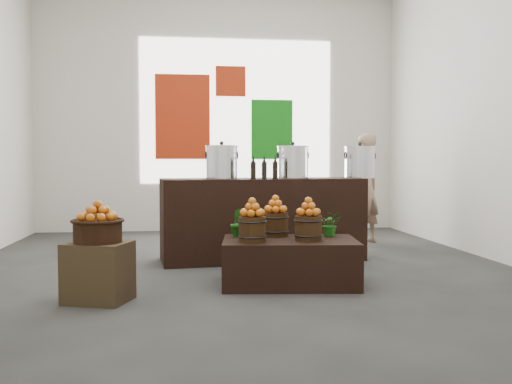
{
  "coord_description": "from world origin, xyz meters",
  "views": [
    {
      "loc": [
        -0.58,
        -6.11,
        1.15
      ],
      "look_at": [
        0.14,
        -0.4,
        0.85
      ],
      "focal_mm": 40.0,
      "sensor_mm": 36.0,
      "label": 1
    }
  ],
  "objects": [
    {
      "name": "apples_in_bucket_front_right",
      "position": [
        0.55,
        -1.02,
        0.74
      ],
      "size": [
        0.19,
        0.19,
        0.17
      ],
      "primitive_type": null,
      "color": "#B01105",
      "rests_on": "apple_bucket_front_right"
    },
    {
      "name": "apples_in_bucket_front_left",
      "position": [
        0.03,
        -1.04,
        0.74
      ],
      "size": [
        0.19,
        0.19,
        0.17
      ],
      "primitive_type": null,
      "color": "#B01105",
      "rests_on": "apple_bucket_front_left"
    },
    {
      "name": "apple_bucket_front_left",
      "position": [
        0.03,
        -1.04,
        0.54
      ],
      "size": [
        0.25,
        0.25,
        0.23
      ],
      "primitive_type": "cylinder",
      "color": "#361F0E",
      "rests_on": "display_table"
    },
    {
      "name": "wicker_basket",
      "position": [
        -1.28,
        -1.34,
        0.58
      ],
      "size": [
        0.39,
        0.39,
        0.18
      ],
      "primitive_type": "cylinder",
      "color": "black",
      "rests_on": "crate"
    },
    {
      "name": "counter",
      "position": [
        0.33,
        0.5,
        0.48
      ],
      "size": [
        2.4,
        0.98,
        0.96
      ],
      "primitive_type": "cube",
      "rotation": [
        0.0,
        0.0,
        0.1
      ],
      "color": "black",
      "rests_on": "ground"
    },
    {
      "name": "display_table",
      "position": [
        0.4,
        -0.91,
        0.21
      ],
      "size": [
        1.32,
        0.9,
        0.43
      ],
      "primitive_type": "cube",
      "rotation": [
        0.0,
        0.0,
        -0.11
      ],
      "color": "black",
      "rests_on": "ground"
    },
    {
      "name": "deco_green_right",
      "position": [
        0.9,
        3.47,
        1.7
      ],
      "size": [
        0.7,
        0.04,
        1.0
      ],
      "primitive_type": "cube",
      "color": "#117313",
      "rests_on": "back_wall"
    },
    {
      "name": "ground",
      "position": [
        0.0,
        0.0,
        0.0
      ],
      "size": [
        7.0,
        7.0,
        0.0
      ],
      "primitive_type": "plane",
      "color": "#393937",
      "rests_on": "ground"
    },
    {
      "name": "apples_in_bucket_rear",
      "position": [
        0.3,
        -0.67,
        0.74
      ],
      "size": [
        0.19,
        0.19,
        0.17
      ],
      "primitive_type": null,
      "color": "#B01105",
      "rests_on": "apple_bucket_rear"
    },
    {
      "name": "apples_in_basket",
      "position": [
        -1.28,
        -1.34,
        0.75
      ],
      "size": [
        0.31,
        0.31,
        0.16
      ],
      "primitive_type": null,
      "color": "#B01105",
      "rests_on": "wicker_basket"
    },
    {
      "name": "crate",
      "position": [
        -1.28,
        -1.34,
        0.25
      ],
      "size": [
        0.59,
        0.54,
        0.49
      ],
      "primitive_type": "cube",
      "rotation": [
        0.0,
        0.0,
        -0.33
      ],
      "color": "#483921",
      "rests_on": "ground"
    },
    {
      "name": "oil_cruets",
      "position": [
        0.35,
        0.27,
        1.09
      ],
      "size": [
        0.26,
        0.09,
        0.27
      ],
      "primitive_type": null,
      "rotation": [
        0.0,
        0.0,
        0.1
      ],
      "color": "black",
      "rests_on": "counter"
    },
    {
      "name": "stock_pot_center",
      "position": [
        0.7,
        0.54,
        1.14
      ],
      "size": [
        0.36,
        0.36,
        0.36
      ],
      "primitive_type": "cylinder",
      "color": "silver",
      "rests_on": "counter"
    },
    {
      "name": "shopper",
      "position": [
        1.94,
        1.69,
        0.78
      ],
      "size": [
        0.68,
        0.6,
        1.55
      ],
      "primitive_type": "imported",
      "rotation": [
        0.0,
        0.0,
        3.64
      ],
      "color": "#9B795F",
      "rests_on": "ground"
    },
    {
      "name": "apple_bucket_front_right",
      "position": [
        0.55,
        -1.02,
        0.54
      ],
      "size": [
        0.25,
        0.25,
        0.23
      ],
      "primitive_type": "cylinder",
      "color": "#361F0E",
      "rests_on": "display_table"
    },
    {
      "name": "herb_garnish_left",
      "position": [
        -0.07,
        -0.68,
        0.57
      ],
      "size": [
        0.18,
        0.17,
        0.28
      ],
      "primitive_type": "imported",
      "rotation": [
        0.0,
        0.0,
        -0.34
      ],
      "color": "#175A13",
      "rests_on": "display_table"
    },
    {
      "name": "deco_red_left",
      "position": [
        -0.6,
        3.47,
        1.9
      ],
      "size": [
        0.9,
        0.04,
        1.4
      ],
      "primitive_type": "cube",
      "color": "#AB270D",
      "rests_on": "back_wall"
    },
    {
      "name": "herb_garnish_right",
      "position": [
        0.82,
        -0.75,
        0.55
      ],
      "size": [
        0.26,
        0.25,
        0.24
      ],
      "primitive_type": "imported",
      "rotation": [
        0.0,
        0.0,
        -0.33
      ],
      "color": "#175A13",
      "rests_on": "display_table"
    },
    {
      "name": "stock_pot_right",
      "position": [
        1.54,
        0.62,
        1.14
      ],
      "size": [
        0.36,
        0.36,
        0.36
      ],
      "primitive_type": "cylinder",
      "color": "silver",
      "rests_on": "counter"
    },
    {
      "name": "apple_bucket_rear",
      "position": [
        0.3,
        -0.67,
        0.54
      ],
      "size": [
        0.25,
        0.25,
        0.23
      ],
      "primitive_type": "cylinder",
      "color": "#361F0E",
      "rests_on": "display_table"
    },
    {
      "name": "back_opening",
      "position": [
        0.3,
        3.48,
        2.0
      ],
      "size": [
        3.2,
        0.02,
        2.4
      ],
      "primitive_type": "cube",
      "color": "white",
      "rests_on": "back_wall"
    },
    {
      "name": "back_wall",
      "position": [
        0.0,
        3.5,
        2.0
      ],
      "size": [
        6.0,
        0.04,
        4.0
      ],
      "primitive_type": "cube",
      "color": "silver",
      "rests_on": "ground"
    },
    {
      "name": "stock_pot_left",
      "position": [
        -0.15,
        0.45,
        1.14
      ],
      "size": [
        0.36,
        0.36,
        0.36
      ],
      "primitive_type": "cylinder",
      "color": "silver",
      "rests_on": "counter"
    },
    {
      "name": "deco_red_upper",
      "position": [
        0.2,
        3.47,
        2.5
      ],
      "size": [
        0.5,
        0.04,
        0.5
      ],
      "primitive_type": "cube",
      "color": "#AB270D",
      "rests_on": "back_wall"
    }
  ]
}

